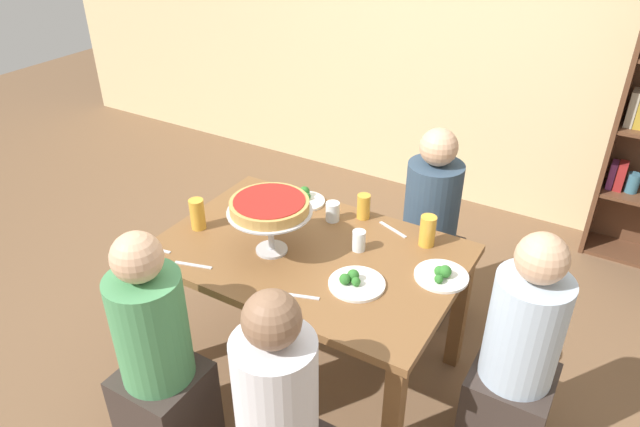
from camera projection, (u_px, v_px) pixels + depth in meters
ground_plane at (311, 364)px, 3.10m from camera, size 12.00×12.00×0.00m
rear_partition at (475, 16)px, 4.00m from camera, size 8.00×0.12×2.80m
dining_table at (309, 267)px, 2.77m from camera, size 1.40×0.93×0.74m
diner_near_left at (159, 366)px, 2.43m from camera, size 0.34×0.34×1.15m
diner_far_right at (428, 238)px, 3.26m from camera, size 0.34×0.34×1.15m
diner_head_east at (516, 367)px, 2.42m from camera, size 0.34×0.34×1.15m
deep_dish_pizza_stand at (270, 208)px, 2.60m from camera, size 0.39×0.39×0.27m
salad_plate_near_diner at (355, 282)px, 2.49m from camera, size 0.25×0.25×0.07m
salad_plate_far_diner at (442, 275)px, 2.53m from camera, size 0.24×0.24×0.07m
salad_plate_spare at (305, 199)px, 3.10m from camera, size 0.21×0.21×0.07m
beer_glass_amber_tall at (364, 206)px, 2.94m from camera, size 0.07×0.07×0.13m
beer_glass_amber_short at (428, 231)px, 2.72m from camera, size 0.08×0.08×0.15m
beer_glass_amber_spare at (197, 214)px, 2.85m from camera, size 0.07×0.07×0.16m
water_glass_clear_near at (333, 212)px, 2.93m from camera, size 0.07×0.07×0.10m
water_glass_clear_far at (359, 241)px, 2.70m from camera, size 0.06×0.06×0.10m
cutlery_fork_near at (154, 249)px, 2.73m from camera, size 0.18×0.04×0.00m
cutlery_knife_near at (298, 296)px, 2.43m from camera, size 0.18×0.07×0.00m
cutlery_fork_far at (393, 230)px, 2.87m from camera, size 0.17×0.08×0.00m
cutlery_knife_far at (193, 265)px, 2.62m from camera, size 0.18×0.06×0.00m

